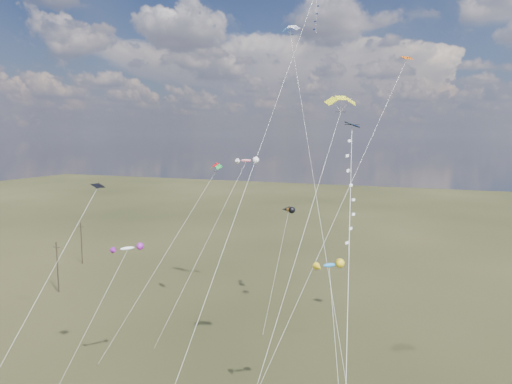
% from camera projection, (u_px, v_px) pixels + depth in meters
% --- Properties ---
extents(utility_pole_near, '(1.40, 0.20, 8.00)m').
position_uv_depth(utility_pole_near, '(57.00, 267.00, 71.00)').
color(utility_pole_near, black).
rests_on(utility_pole_near, ground).
extents(utility_pole_far, '(1.40, 0.20, 8.00)m').
position_uv_depth(utility_pole_far, '(81.00, 243.00, 86.83)').
color(utility_pole_far, black).
rests_on(utility_pole_far, ground).
extents(diamond_navy_tall, '(3.99, 32.88, 40.23)m').
position_uv_depth(diamond_navy_tall, '(305.00, 39.00, 47.00)').
color(diamond_navy_tall, '#08124F').
rests_on(diamond_navy_tall, ground).
extents(diamond_black_mid, '(2.93, 16.06, 20.31)m').
position_uv_depth(diamond_black_mid, '(59.00, 257.00, 36.65)').
color(diamond_black_mid, black).
rests_on(diamond_black_mid, ground).
extents(diamond_navy_right, '(3.51, 17.99, 25.14)m').
position_uv_depth(diamond_navy_right, '(350.00, 212.00, 21.56)').
color(diamond_navy_right, '#0C1C48').
rests_on(diamond_navy_right, ground).
extents(diamond_orange_center, '(11.44, 19.31, 32.12)m').
position_uv_depth(diamond_orange_center, '(362.00, 159.00, 41.23)').
color(diamond_orange_center, '#C04500').
rests_on(diamond_orange_center, ground).
extents(parafoil_yellow, '(5.11, 19.77, 28.01)m').
position_uv_depth(parafoil_yellow, '(341.00, 100.00, 36.00)').
color(parafoil_yellow, gold).
rests_on(parafoil_yellow, ground).
extents(parafoil_blue_white, '(13.56, 22.63, 37.42)m').
position_uv_depth(parafoil_blue_white, '(291.00, 30.00, 52.19)').
color(parafoil_blue_white, '#227CC3').
rests_on(parafoil_blue_white, ground).
extents(parafoil_tricolor, '(8.21, 15.59, 21.28)m').
position_uv_depth(parafoil_tricolor, '(215.00, 166.00, 57.05)').
color(parafoil_tricolor, '#D3C50B').
rests_on(parafoil_tricolor, ground).
extents(novelty_orange_black, '(2.32, 11.54, 14.69)m').
position_uv_depth(novelty_orange_black, '(289.00, 210.00, 63.69)').
color(novelty_orange_black, '#C16A06').
rests_on(novelty_orange_black, ground).
extents(novelty_white_purple, '(5.82, 7.91, 14.57)m').
position_uv_depth(novelty_white_purple, '(127.00, 249.00, 41.64)').
color(novelty_white_purple, silver).
rests_on(novelty_white_purple, ground).
extents(novelty_redwhite_stripe, '(5.90, 18.48, 21.43)m').
position_uv_depth(novelty_redwhite_stripe, '(246.00, 161.00, 64.52)').
color(novelty_redwhite_stripe, red).
rests_on(novelty_redwhite_stripe, ground).
extents(novelty_blue_yellow, '(5.04, 11.41, 14.96)m').
position_uv_depth(novelty_blue_yellow, '(329.00, 267.00, 35.08)').
color(novelty_blue_yellow, blue).
rests_on(novelty_blue_yellow, ground).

